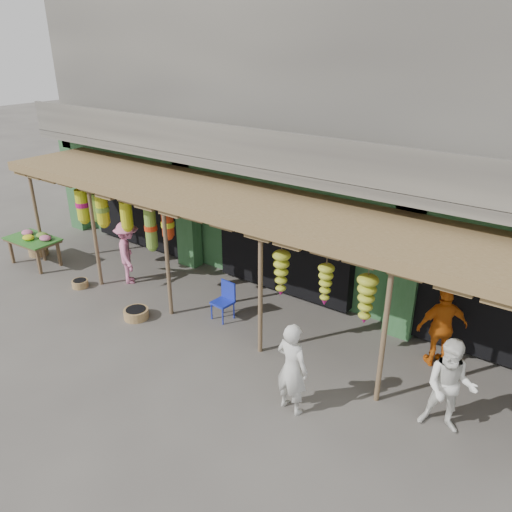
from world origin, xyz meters
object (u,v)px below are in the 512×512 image
Objects in this scene: flower_table at (34,240)px; person_vendor at (442,327)px; blue_chair at (225,298)px; person_shopper at (128,252)px; person_right at (450,387)px; person_front at (292,368)px.

person_vendor is (10.43, 1.93, 0.10)m from flower_table.
person_vendor is at bearing 19.00° from blue_chair.
person_shopper is at bearing 12.83° from flower_table.
person_right reaches higher than flower_table.
person_right is (5.04, -0.61, 0.34)m from blue_chair.
person_shopper reaches higher than blue_chair.
person_vendor reaches higher than blue_chair.
person_shopper reaches higher than person_right.
person_shopper is at bearing 163.68° from person_right.
flower_table is at bearing 1.31° from person_front.
person_front reaches higher than flower_table.
person_front is at bearing -25.55° from blue_chair.
person_vendor is (1.59, 2.75, -0.01)m from person_front.
blue_chair is (6.03, 0.85, -0.25)m from flower_table.
blue_chair is at bearing -140.15° from person_shopper.
person_shopper is at bearing -8.74° from person_front.
flower_table reaches higher than blue_chair.
person_right is at bearing -1.22° from flower_table.
person_right is at bearing -147.77° from person_front.
blue_chair is 0.53× the size of person_right.
flower_table is 0.94× the size of person_shopper.
blue_chair is 0.53× the size of person_shopper.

